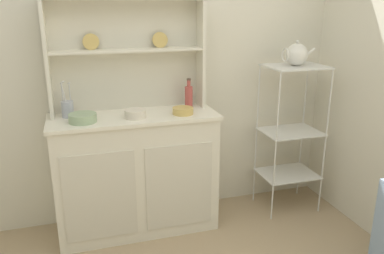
% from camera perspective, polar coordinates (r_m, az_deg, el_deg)
% --- Properties ---
extents(wall_back, '(3.84, 0.05, 2.50)m').
position_cam_1_polar(wall_back, '(2.93, -9.54, 10.10)').
color(wall_back, silver).
rests_on(wall_back, ground).
extents(hutch_cabinet, '(1.15, 0.45, 0.88)m').
position_cam_1_polar(hutch_cabinet, '(2.89, -8.14, -6.43)').
color(hutch_cabinet, silver).
rests_on(hutch_cabinet, ground).
extents(hutch_shelf_unit, '(1.08, 0.18, 0.78)m').
position_cam_1_polar(hutch_shelf_unit, '(2.83, -9.45, 11.41)').
color(hutch_shelf_unit, silver).
rests_on(hutch_shelf_unit, hutch_cabinet).
extents(bakers_rack, '(0.44, 0.34, 1.17)m').
position_cam_1_polar(bakers_rack, '(3.17, 14.13, 0.42)').
color(bakers_rack, silver).
rests_on(bakers_rack, ground).
extents(bowl_mixing_large, '(0.18, 0.18, 0.06)m').
position_cam_1_polar(bowl_mixing_large, '(2.65, -15.52, 1.27)').
color(bowl_mixing_large, '#9EB78E').
rests_on(bowl_mixing_large, hutch_cabinet).
extents(bowl_floral_medium, '(0.15, 0.15, 0.06)m').
position_cam_1_polar(bowl_floral_medium, '(2.67, -8.30, 1.91)').
color(bowl_floral_medium, silver).
rests_on(bowl_floral_medium, hutch_cabinet).
extents(bowl_cream_small, '(0.15, 0.15, 0.05)m').
position_cam_1_polar(bowl_cream_small, '(2.74, -1.32, 2.36)').
color(bowl_cream_small, '#DBB760').
rests_on(bowl_cream_small, hutch_cabinet).
extents(jam_bottle, '(0.06, 0.06, 0.22)m').
position_cam_1_polar(jam_bottle, '(2.90, -0.47, 4.50)').
color(jam_bottle, '#B74C47').
rests_on(jam_bottle, hutch_cabinet).
extents(utensil_jar, '(0.08, 0.08, 0.25)m').
position_cam_1_polar(utensil_jar, '(2.78, -17.54, 2.57)').
color(utensil_jar, '#B2B7C6').
rests_on(utensil_jar, hutch_cabinet).
extents(porcelain_teapot, '(0.25, 0.16, 0.19)m').
position_cam_1_polar(porcelain_teapot, '(3.06, 14.86, 10.09)').
color(porcelain_teapot, white).
rests_on(porcelain_teapot, bakers_rack).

